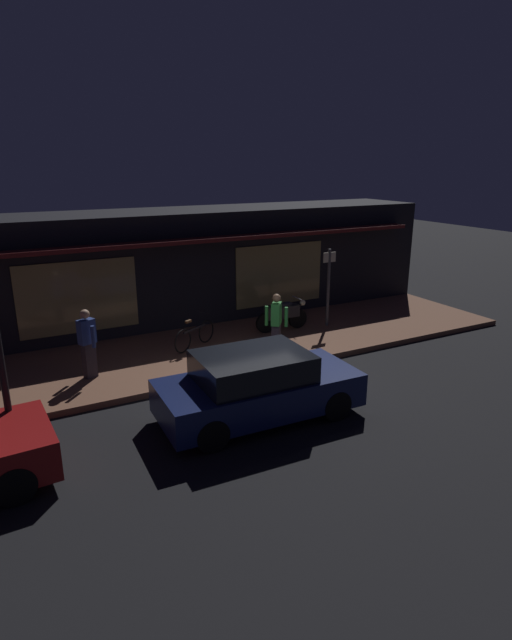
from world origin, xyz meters
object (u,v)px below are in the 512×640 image
Objects in this scene: motorcycle at (283,314)px; person_photographer at (88,342)px; parked_car_far at (257,386)px; bicycle_parked at (195,335)px; person_bystander at (276,323)px; sign_post at (328,283)px.

motorcycle is 1.02× the size of person_photographer.
bicycle_parked is at bearing 86.41° from parked_car_far.
bicycle_parked is at bearing 13.98° from person_photographer.
bicycle_parked is 2.34m from person_bystander.
parked_car_far reaches higher than motorcycle.
bicycle_parked is 0.88× the size of person_photographer.
bicycle_parked is (-2.93, -0.20, -0.14)m from motorcycle.
person_photographer is 4.69m from person_bystander.
motorcycle is at bearing 9.04° from person_photographer.
motorcycle is at bearing 54.44° from person_bystander.
sign_post is (2.72, 1.50, 0.48)m from person_bystander.
motorcycle is 2.94m from bicycle_parked.
person_bystander is at bearing -42.47° from bicycle_parked.
sign_post is (4.40, -0.04, 1.00)m from bicycle_parked.
parked_car_far is at bearing -138.73° from sign_post.
person_bystander is 3.25m from parked_car_far.
sign_post reaches higher than motorcycle.
sign_post is 6.25m from parked_car_far.
person_photographer reaches higher than bicycle_parked.
person_bystander reaches higher than parked_car_far.
sign_post is at bearing -0.47° from bicycle_parked.
person_bystander is at bearing -9.92° from person_photographer.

